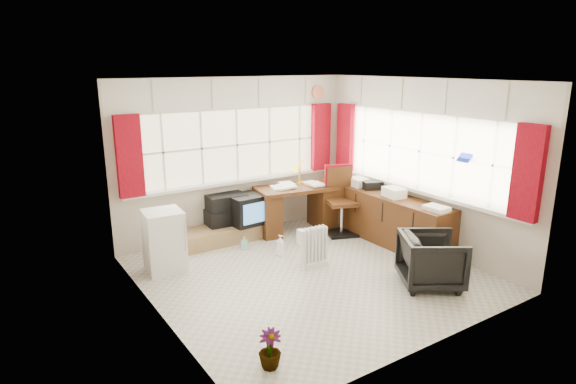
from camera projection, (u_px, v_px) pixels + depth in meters
name	position (u px, v px, depth m)	size (l,w,h in m)	color
ground	(309.00, 274.00, 6.35)	(4.00, 4.00, 0.00)	beige
room_walls	(311.00, 163.00, 5.96)	(4.00, 4.00, 4.00)	beige
window_back	(239.00, 177.00, 7.68)	(3.70, 0.12, 3.60)	#F7ECC4
window_right	(416.00, 185.00, 7.14)	(0.12, 3.70, 3.60)	#F7ECC4
curtains	(324.00, 149.00, 7.21)	(3.83, 3.83, 1.15)	#9C0815
overhead_cabinets	(326.00, 95.00, 7.08)	(3.98, 3.98, 0.48)	silver
desk	(296.00, 206.00, 7.92)	(1.39, 0.84, 0.79)	#472710
desk_lamp	(300.00, 167.00, 7.98)	(0.17, 0.15, 0.40)	#FFBD0A
task_chair	(340.00, 197.00, 7.80)	(0.61, 0.62, 1.11)	black
office_chair	(431.00, 260.00, 5.95)	(0.71, 0.73, 0.67)	black
radiator	(314.00, 251.00, 6.53)	(0.38, 0.17, 0.56)	white
credenza	(394.00, 220.00, 7.33)	(0.50, 2.00, 0.85)	#472710
file_tray	(370.00, 184.00, 7.76)	(0.30, 0.38, 0.13)	black
tv_bench	(215.00, 236.00, 7.41)	(1.40, 0.50, 0.25)	#A47E52
crt_tv	(246.00, 210.00, 7.52)	(0.54, 0.51, 0.46)	black
hifi_stack	(226.00, 209.00, 7.55)	(0.68, 0.46, 0.47)	black
mini_fridge	(164.00, 241.00, 6.39)	(0.53, 0.54, 0.83)	white
spray_bottle_a	(280.00, 246.00, 6.92)	(0.12, 0.12, 0.32)	white
spray_bottle_b	(244.00, 243.00, 7.19)	(0.09, 0.09, 0.20)	#8ED3C8
flower_vase	(270.00, 349.00, 4.36)	(0.21, 0.21, 0.37)	black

